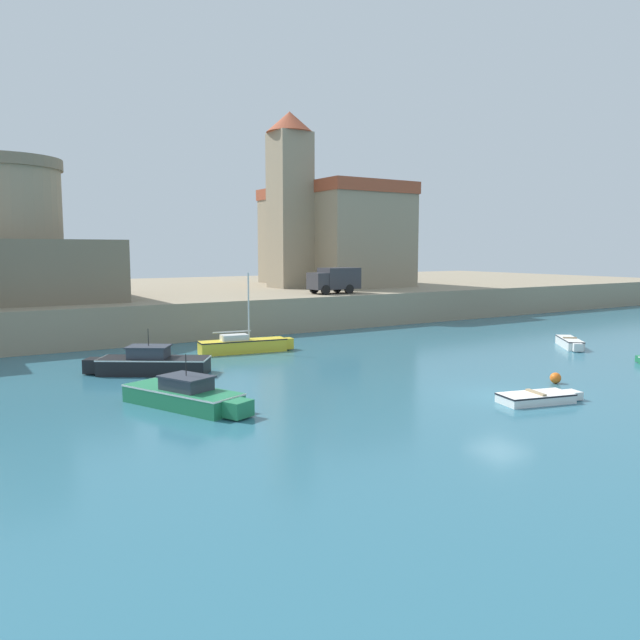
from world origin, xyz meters
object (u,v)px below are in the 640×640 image
motorboat_green_3 (185,395)px  fortress (8,253)px  sailboat_yellow_4 (244,345)px  truck_on_quay (334,279)px  mooring_buoy (556,378)px  church (328,231)px  dinghy_white_1 (570,342)px  motorboat_black_2 (150,363)px  dinghy_white_5 (538,397)px

motorboat_green_3 → fortress: 28.16m
sailboat_yellow_4 → truck_on_quay: 16.05m
fortress → mooring_buoy: bearing=-57.8°
church → fortress: church is taller
dinghy_white_1 → sailboat_yellow_4: sailboat_yellow_4 is taller
motorboat_black_2 → mooring_buoy: bearing=-38.8°
motorboat_green_3 → sailboat_yellow_4: sailboat_yellow_4 is taller
fortress → truck_on_quay: size_ratio=3.24×
dinghy_white_5 → church: 42.49m
dinghy_white_1 → mooring_buoy: bearing=-146.9°
dinghy_white_1 → dinghy_white_5: bearing=-148.2°
motorboat_green_3 → church: size_ratio=0.37×
church → dinghy_white_5: bearing=-110.5°
dinghy_white_5 → fortress: 38.83m
church → dinghy_white_1: bearing=-90.6°
dinghy_white_1 → dinghy_white_5: dinghy_white_1 is taller
dinghy_white_1 → church: 31.24m
motorboat_green_3 → dinghy_white_5: 14.90m
sailboat_yellow_4 → dinghy_white_5: 19.21m
dinghy_white_1 → dinghy_white_5: 16.84m
fortress → motorboat_green_3: bearing=-82.5°
mooring_buoy → fortress: 38.87m
motorboat_black_2 → church: size_ratio=0.36×
dinghy_white_1 → mooring_buoy: (-10.44, -6.80, -0.06)m
sailboat_yellow_4 → mooring_buoy: size_ratio=11.57×
motorboat_black_2 → dinghy_white_1: bearing=-12.9°
sailboat_yellow_4 → motorboat_black_2: bearing=-153.0°
dinghy_white_5 → church: (14.60, 39.05, 8.22)m
motorboat_black_2 → sailboat_yellow_4: 7.96m
dinghy_white_1 → dinghy_white_5: size_ratio=0.93×
dinghy_white_1 → motorboat_black_2: motorboat_black_2 is taller
motorboat_green_3 → sailboat_yellow_4: bearing=54.8°
motorboat_green_3 → mooring_buoy: (16.89, -5.16, -0.23)m
dinghy_white_5 → fortress: size_ratio=0.28×
mooring_buoy → truck_on_quay: (3.91, 25.49, 3.69)m
motorboat_green_3 → dinghy_white_5: size_ratio=1.63×
motorboat_black_2 → church: bearing=42.1°
motorboat_black_2 → church: (26.72, 24.12, 7.88)m
dinghy_white_1 → mooring_buoy: 12.46m
motorboat_black_2 → sailboat_yellow_4: sailboat_yellow_4 is taller
dinghy_white_1 → church: (0.29, 30.17, 8.12)m
motorboat_green_3 → motorboat_black_2: bearing=83.4°
mooring_buoy → truck_on_quay: 26.06m
motorboat_black_2 → dinghy_white_5: bearing=-50.9°
sailboat_yellow_4 → church: bearing=46.3°
mooring_buoy → fortress: (-20.49, 32.50, 5.95)m
mooring_buoy → truck_on_quay: truck_on_quay is taller
motorboat_green_3 → truck_on_quay: size_ratio=1.46×
dinghy_white_5 → church: church is taller
dinghy_white_5 → fortress: (-16.62, 34.58, 5.99)m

